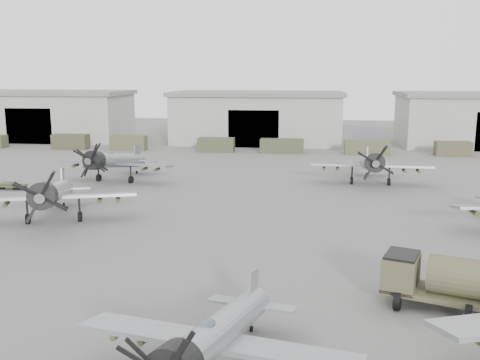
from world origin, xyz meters
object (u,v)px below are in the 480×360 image
Objects in this scene: fuel_tanker at (456,281)px; aircraft_mid_1 at (52,193)px; aircraft_far_0 at (113,161)px; aircraft_far_1 at (371,163)px; aircraft_near_1 at (213,338)px.

aircraft_mid_1 is at bearing 174.30° from fuel_tanker.
aircraft_far_0 is 1.02× the size of aircraft_far_1.
aircraft_mid_1 is 1.01× the size of aircraft_far_0.
aircraft_far_0 is (-0.97, 16.19, -0.04)m from aircraft_mid_1.
aircraft_far_0 is 40.47m from fuel_tanker.
aircraft_mid_1 is at bearing 140.18° from aircraft_near_1.
fuel_tanker is (0.62, -31.03, -0.75)m from aircraft_far_1.
fuel_tanker is at bearing 48.55° from aircraft_near_1.
aircraft_mid_1 reaches higher than fuel_tanker.
aircraft_mid_1 is (-16.49, 20.83, 0.38)m from aircraft_near_1.
fuel_tanker is (10.79, 8.05, -0.43)m from aircraft_near_1.
aircraft_far_1 is at bearing 12.70° from aircraft_far_0.
aircraft_near_1 is at bearing -102.85° from aircraft_far_1.
aircraft_near_1 is 0.86× the size of aircraft_far_0.
aircraft_far_0 is at bearing 127.06° from aircraft_near_1.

